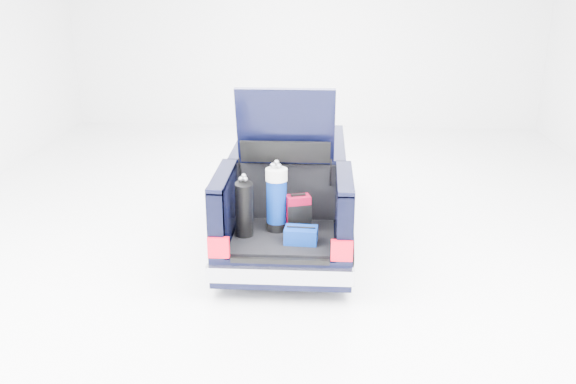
# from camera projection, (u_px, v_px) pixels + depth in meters

# --- Properties ---
(ground) EXTENTS (14.00, 14.00, 0.00)m
(ground) POSITION_uv_depth(u_px,v_px,m) (290.00, 232.00, 9.54)
(ground) COLOR white
(ground) RESTS_ON ground
(car) EXTENTS (1.87, 4.65, 2.47)m
(car) POSITION_uv_depth(u_px,v_px,m) (290.00, 189.00, 9.42)
(car) COLOR black
(car) RESTS_ON ground
(red_suitcase) EXTENTS (0.35, 0.28, 0.51)m
(red_suitcase) POSITION_uv_depth(u_px,v_px,m) (298.00, 213.00, 8.03)
(red_suitcase) COLOR maroon
(red_suitcase) RESTS_ON car
(black_golf_bag) EXTENTS (0.30, 0.36, 0.84)m
(black_golf_bag) POSITION_uv_depth(u_px,v_px,m) (244.00, 209.00, 7.79)
(black_golf_bag) COLOR black
(black_golf_bag) RESTS_ON car
(blue_golf_bag) EXTENTS (0.35, 0.35, 0.96)m
(blue_golf_bag) POSITION_uv_depth(u_px,v_px,m) (277.00, 199.00, 7.99)
(blue_golf_bag) COLOR black
(blue_golf_bag) RESTS_ON car
(blue_duffel) EXTENTS (0.43, 0.30, 0.22)m
(blue_duffel) POSITION_uv_depth(u_px,v_px,m) (301.00, 235.00, 7.71)
(blue_duffel) COLOR navy
(blue_duffel) RESTS_ON car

